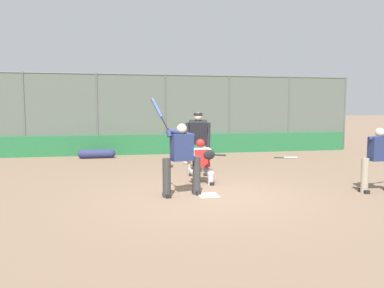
# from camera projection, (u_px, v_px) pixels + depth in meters

# --- Properties ---
(ground_plane) EXTENTS (160.00, 160.00, 0.00)m
(ground_plane) POSITION_uv_depth(u_px,v_px,m) (208.00, 195.00, 8.24)
(ground_plane) COLOR #7A604C
(home_plate_marker) EXTENTS (0.43, 0.43, 0.01)m
(home_plate_marker) POSITION_uv_depth(u_px,v_px,m) (208.00, 195.00, 8.24)
(home_plate_marker) COLOR white
(home_plate_marker) RESTS_ON ground_plane
(backstop_fence) EXTENTS (16.71, 0.08, 3.32)m
(backstop_fence) POSITION_uv_depth(u_px,v_px,m) (165.00, 112.00, 15.65)
(backstop_fence) COLOR #515651
(backstop_fence) RESTS_ON ground_plane
(padding_wall) EXTENTS (16.30, 0.18, 0.81)m
(padding_wall) POSITION_uv_depth(u_px,v_px,m) (166.00, 144.00, 15.68)
(padding_wall) COLOR #236638
(padding_wall) RESTS_ON ground_plane
(bleachers_beyond) EXTENTS (11.64, 2.50, 1.48)m
(bleachers_beyond) POSITION_uv_depth(u_px,v_px,m) (130.00, 138.00, 17.95)
(bleachers_beyond) COLOR slate
(bleachers_beyond) RESTS_ON ground_plane
(batter_at_plate) EXTENTS (1.09, 0.55, 2.14)m
(batter_at_plate) POSITION_uv_depth(u_px,v_px,m) (181.00, 157.00, 8.15)
(batter_at_plate) COLOR #333333
(batter_at_plate) RESTS_ON ground_plane
(catcher_behind_plate) EXTENTS (0.63, 0.73, 1.14)m
(catcher_behind_plate) POSITION_uv_depth(u_px,v_px,m) (201.00, 161.00, 9.43)
(catcher_behind_plate) COLOR #B7B7BC
(catcher_behind_plate) RESTS_ON ground_plane
(umpire_home) EXTENTS (0.73, 0.49, 1.79)m
(umpire_home) POSITION_uv_depth(u_px,v_px,m) (198.00, 142.00, 10.58)
(umpire_home) COLOR gray
(umpire_home) RESTS_ON ground_plane
(batter_on_deck) EXTENTS (0.98, 0.62, 2.08)m
(batter_on_deck) POSITION_uv_depth(u_px,v_px,m) (379.00, 157.00, 8.48)
(batter_on_deck) COLOR gray
(batter_on_deck) RESTS_ON ground_plane
(spare_bat_near_backstop) EXTENTS (0.34, 0.86, 0.07)m
(spare_bat_near_backstop) POSITION_uv_depth(u_px,v_px,m) (189.00, 164.00, 12.72)
(spare_bat_near_backstop) COLOR black
(spare_bat_near_backstop) RESTS_ON ground_plane
(spare_bat_by_padding) EXTENTS (0.86, 0.25, 0.07)m
(spare_bat_by_padding) POSITION_uv_depth(u_px,v_px,m) (289.00, 158.00, 14.27)
(spare_bat_by_padding) COLOR black
(spare_bat_by_padding) RESTS_ON ground_plane
(spare_bat_third_base_side) EXTENTS (0.74, 0.44, 0.07)m
(spare_bat_third_base_side) POSITION_uv_depth(u_px,v_px,m) (219.00, 155.00, 15.10)
(spare_bat_third_base_side) COLOR black
(spare_bat_third_base_side) RESTS_ON ground_plane
(fielding_glove_on_dirt) EXTENTS (0.29, 0.22, 0.11)m
(fielding_glove_on_dirt) POSITION_uv_depth(u_px,v_px,m) (169.00, 166.00, 12.15)
(fielding_glove_on_dirt) COLOR #56331E
(fielding_glove_on_dirt) RESTS_ON ground_plane
(equipment_bag_dugout_side) EXTENTS (1.41, 0.34, 0.34)m
(equipment_bag_dugout_side) POSITION_uv_depth(u_px,v_px,m) (97.00, 154.00, 14.35)
(equipment_bag_dugout_side) COLOR navy
(equipment_bag_dugout_side) RESTS_ON ground_plane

